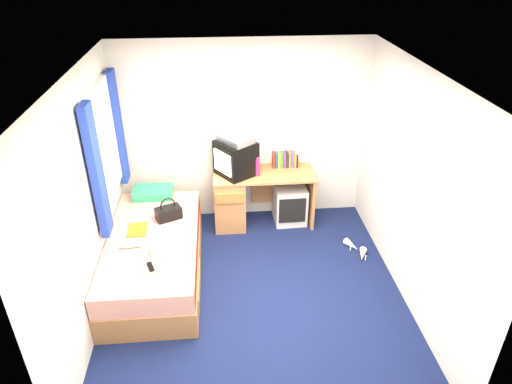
{
  "coord_description": "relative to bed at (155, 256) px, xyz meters",
  "views": [
    {
      "loc": [
        -0.32,
        -3.8,
        3.42
      ],
      "look_at": [
        0.07,
        0.7,
        0.88
      ],
      "focal_mm": 32.0,
      "sensor_mm": 36.0,
      "label": 1
    }
  ],
  "objects": [
    {
      "name": "storage_cube",
      "position": [
        1.7,
        1.03,
        -0.01
      ],
      "size": [
        0.43,
        0.43,
        0.52
      ],
      "primitive_type": "cube",
      "rotation": [
        0.0,
        0.0,
        0.03
      ],
      "color": "silver",
      "rests_on": "ground"
    },
    {
      "name": "room_shell",
      "position": [
        1.1,
        -0.41,
        1.18
      ],
      "size": [
        3.4,
        3.4,
        3.4
      ],
      "color": "white",
      "rests_on": "ground"
    },
    {
      "name": "picture_frame",
      "position": [
        1.8,
        1.18,
        0.55
      ],
      "size": [
        0.04,
        0.12,
        0.14
      ],
      "primitive_type": "cube",
      "rotation": [
        0.0,
        0.0,
        -0.16
      ],
      "color": "black",
      "rests_on": "desk"
    },
    {
      "name": "pink_water_bottle",
      "position": [
        1.24,
        0.96,
        0.6
      ],
      "size": [
        0.09,
        0.09,
        0.23
      ],
      "primitive_type": "cylinder",
      "rotation": [
        0.0,
        0.0,
        0.3
      ],
      "color": "#E3205F",
      "rests_on": "desk"
    },
    {
      "name": "vcr",
      "position": [
        0.98,
        1.03,
        0.96
      ],
      "size": [
        0.5,
        0.52,
        0.08
      ],
      "primitive_type": "cube",
      "rotation": [
        0.0,
        0.0,
        -0.9
      ],
      "color": "silver",
      "rests_on": "crt_tv"
    },
    {
      "name": "ground",
      "position": [
        1.1,
        -0.41,
        -0.27
      ],
      "size": [
        3.4,
        3.4,
        0.0
      ],
      "primitive_type": "plane",
      "color": "#0C1438",
      "rests_on": "ground"
    },
    {
      "name": "bed",
      "position": [
        0.0,
        0.0,
        0.0
      ],
      "size": [
        1.01,
        2.0,
        0.54
      ],
      "color": "#B07A49",
      "rests_on": "ground"
    },
    {
      "name": "pillow",
      "position": [
        -0.08,
        0.9,
        0.33
      ],
      "size": [
        0.5,
        0.32,
        0.11
      ],
      "primitive_type": "cube",
      "rotation": [
        0.0,
        0.0,
        -0.02
      ],
      "color": "teal",
      "rests_on": "bed"
    },
    {
      "name": "desk",
      "position": [
        1.06,
        1.03,
        0.14
      ],
      "size": [
        1.3,
        0.55,
        0.75
      ],
      "color": "#B07A49",
      "rests_on": "ground"
    },
    {
      "name": "white_heels",
      "position": [
        2.42,
        0.22,
        -0.23
      ],
      "size": [
        0.25,
        0.44,
        0.09
      ],
      "color": "white",
      "rests_on": "ground"
    },
    {
      "name": "colour_swatch_fan",
      "position": [
        0.05,
        -0.61,
        0.28
      ],
      "size": [
        0.23,
        0.14,
        0.01
      ],
      "primitive_type": "cube",
      "rotation": [
        0.0,
        0.0,
        -0.42
      ],
      "color": "gold",
      "rests_on": "bed"
    },
    {
      "name": "towel",
      "position": [
        0.16,
        -0.29,
        0.32
      ],
      "size": [
        0.29,
        0.25,
        0.09
      ],
      "primitive_type": "cube",
      "rotation": [
        0.0,
        0.0,
        0.1
      ],
      "color": "white",
      "rests_on": "bed"
    },
    {
      "name": "window_assembly",
      "position": [
        -0.45,
        0.49,
        1.15
      ],
      "size": [
        0.11,
        1.42,
        1.4
      ],
      "color": "silver",
      "rests_on": "room_shell"
    },
    {
      "name": "handbag",
      "position": [
        0.16,
        0.36,
        0.35
      ],
      "size": [
        0.33,
        0.27,
        0.27
      ],
      "rotation": [
        0.0,
        0.0,
        0.43
      ],
      "color": "black",
      "rests_on": "bed"
    },
    {
      "name": "aerosol_can",
      "position": [
        1.17,
        1.06,
        0.57
      ],
      "size": [
        0.06,
        0.06,
        0.18
      ],
      "primitive_type": "cylinder",
      "rotation": [
        0.0,
        0.0,
        0.31
      ],
      "color": "silver",
      "rests_on": "desk"
    },
    {
      "name": "magazine",
      "position": [
        -0.18,
        0.14,
        0.28
      ],
      "size": [
        0.22,
        0.29,
        0.01
      ],
      "primitive_type": "cube",
      "rotation": [
        0.0,
        0.0,
        0.04
      ],
      "color": "yellow",
      "rests_on": "bed"
    },
    {
      "name": "water_bottle",
      "position": [
        -0.2,
        -0.18,
        0.31
      ],
      "size": [
        0.21,
        0.09,
        0.07
      ],
      "primitive_type": "cylinder",
      "rotation": [
        0.0,
        1.57,
        0.1
      ],
      "color": "silver",
      "rests_on": "bed"
    },
    {
      "name": "crt_tv",
      "position": [
        0.98,
        1.03,
        0.7
      ],
      "size": [
        0.59,
        0.6,
        0.44
      ],
      "rotation": [
        0.0,
        0.0,
        -0.97
      ],
      "color": "black",
      "rests_on": "desk"
    },
    {
      "name": "book_row",
      "position": [
        1.62,
        1.19,
        0.58
      ],
      "size": [
        0.31,
        0.13,
        0.2
      ],
      "color": "maroon",
      "rests_on": "desk"
    },
    {
      "name": "remote_control",
      "position": [
        0.05,
        -0.55,
        0.28
      ],
      "size": [
        0.1,
        0.17,
        0.02
      ],
      "primitive_type": "cube",
      "rotation": [
        0.0,
        0.0,
        0.34
      ],
      "color": "black",
      "rests_on": "bed"
    }
  ]
}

